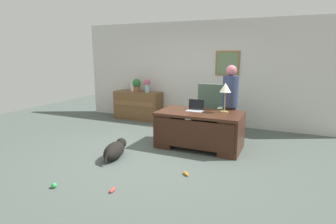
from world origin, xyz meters
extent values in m
plane|color=#4C5651|center=(0.00, 0.00, 0.00)|extent=(12.00, 12.00, 0.00)
cube|color=silver|center=(0.00, 2.60, 1.35)|extent=(7.00, 0.12, 2.70)
cube|color=olive|center=(0.73, 2.52, 1.63)|extent=(0.61, 0.03, 0.61)
cube|color=#657F56|center=(0.73, 2.50, 1.63)|extent=(0.53, 0.01, 0.53)
cube|color=#422316|center=(0.62, 0.63, 0.71)|extent=(1.66, 0.92, 0.05)
cube|color=#422316|center=(-0.03, 0.63, 0.34)|extent=(0.36, 0.86, 0.69)
cube|color=#422316|center=(1.28, 0.63, 0.34)|extent=(0.36, 0.86, 0.69)
cube|color=#381E13|center=(0.62, 0.20, 0.38)|extent=(1.56, 0.04, 0.55)
cube|color=brown|center=(-1.74, 2.25, 0.40)|extent=(1.37, 0.48, 0.80)
cube|color=brown|center=(-1.74, 2.00, 0.50)|extent=(1.27, 0.02, 0.14)
cube|color=#475B4C|center=(0.55, 1.44, 0.37)|extent=(0.60, 0.58, 0.18)
cylinder|color=black|center=(0.55, 1.44, 0.14)|extent=(0.10, 0.10, 0.28)
cylinder|color=black|center=(0.55, 1.44, 0.03)|extent=(0.52, 0.52, 0.05)
cube|color=#475B4C|center=(0.55, 1.68, 0.82)|extent=(0.60, 0.12, 0.72)
cube|color=#475B4C|center=(0.29, 1.44, 0.57)|extent=(0.08, 0.50, 0.22)
cube|color=#475B4C|center=(0.81, 1.44, 0.57)|extent=(0.08, 0.50, 0.22)
cylinder|color=#262323|center=(1.10, 1.18, 0.39)|extent=(0.26, 0.26, 0.79)
cylinder|color=navy|center=(1.10, 1.18, 1.11)|extent=(0.32, 0.32, 0.64)
sphere|color=#C1676B|center=(1.10, 1.18, 1.54)|extent=(0.22, 0.22, 0.22)
ellipsoid|color=black|center=(-0.59, -0.60, 0.15)|extent=(0.41, 0.68, 0.30)
sphere|color=black|center=(-0.65, -0.29, 0.19)|extent=(0.20, 0.20, 0.20)
cylinder|color=black|center=(-0.53, -0.92, 0.17)|extent=(0.07, 0.15, 0.21)
cube|color=#B2B5BA|center=(0.50, 0.65, 0.74)|extent=(0.32, 0.22, 0.01)
cube|color=black|center=(0.50, 0.75, 0.86)|extent=(0.32, 0.01, 0.21)
cylinder|color=#9E8447|center=(1.08, 0.78, 0.75)|extent=(0.16, 0.16, 0.02)
cylinder|color=#9E8447|center=(1.08, 0.78, 0.95)|extent=(0.02, 0.02, 0.38)
cone|color=silver|center=(1.08, 0.78, 1.23)|extent=(0.22, 0.22, 0.18)
cylinder|color=#8EC4CC|center=(-1.43, 2.25, 0.91)|extent=(0.13, 0.13, 0.21)
sphere|color=#D25677|center=(-1.43, 2.25, 1.09)|extent=(0.17, 0.17, 0.17)
cylinder|color=silver|center=(-1.90, 2.25, 0.96)|extent=(0.13, 0.13, 0.31)
cylinder|color=brown|center=(-1.78, 2.25, 0.87)|extent=(0.18, 0.18, 0.14)
sphere|color=#2F6B33|center=(-1.78, 2.25, 1.04)|extent=(0.24, 0.24, 0.24)
sphere|color=green|center=(-0.73, -1.89, 0.04)|extent=(0.08, 0.08, 0.08)
ellipsoid|color=orange|center=(0.84, -0.72, 0.03)|extent=(0.14, 0.14, 0.05)
ellipsoid|color=#E53F33|center=(0.09, -1.63, 0.03)|extent=(0.07, 0.15, 0.05)
camera|label=1|loc=(2.22, -4.51, 1.89)|focal=29.40mm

